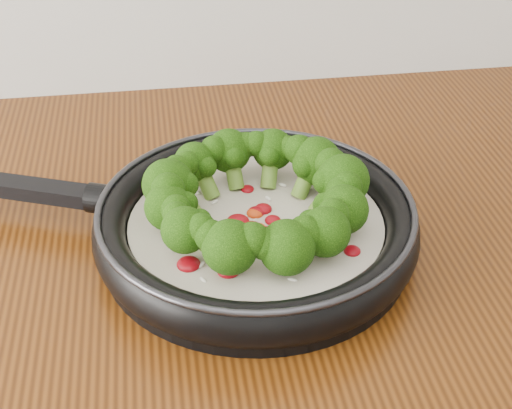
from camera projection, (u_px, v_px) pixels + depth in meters
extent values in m
cylinder|color=black|center=(256.00, 243.00, 0.69)|extent=(0.37, 0.37, 0.01)
torus|color=black|center=(256.00, 224.00, 0.68)|extent=(0.39, 0.39, 0.03)
torus|color=#2D2D33|center=(256.00, 206.00, 0.67)|extent=(0.38, 0.38, 0.01)
cube|color=black|center=(28.00, 189.00, 0.72)|extent=(0.17, 0.09, 0.01)
cylinder|color=black|center=(102.00, 199.00, 0.71)|extent=(0.04, 0.04, 0.03)
cylinder|color=beige|center=(256.00, 230.00, 0.68)|extent=(0.31, 0.31, 0.02)
ellipsoid|color=maroon|center=(238.00, 222.00, 0.68)|extent=(0.03, 0.03, 0.01)
ellipsoid|color=maroon|center=(225.00, 226.00, 0.67)|extent=(0.02, 0.02, 0.01)
ellipsoid|color=#DC3E0E|center=(189.00, 232.00, 0.66)|extent=(0.02, 0.02, 0.01)
ellipsoid|color=maroon|center=(208.00, 236.00, 0.66)|extent=(0.02, 0.02, 0.01)
ellipsoid|color=maroon|center=(189.00, 264.00, 0.62)|extent=(0.02, 0.02, 0.01)
ellipsoid|color=#DC3E0E|center=(178.00, 209.00, 0.69)|extent=(0.02, 0.02, 0.01)
ellipsoid|color=maroon|center=(267.00, 234.00, 0.66)|extent=(0.03, 0.03, 0.01)
ellipsoid|color=maroon|center=(256.00, 212.00, 0.69)|extent=(0.02, 0.02, 0.01)
ellipsoid|color=#DC3E0E|center=(264.00, 242.00, 0.65)|extent=(0.02, 0.02, 0.01)
ellipsoid|color=maroon|center=(252.00, 228.00, 0.67)|extent=(0.02, 0.02, 0.01)
ellipsoid|color=maroon|center=(228.00, 271.00, 0.62)|extent=(0.03, 0.03, 0.01)
ellipsoid|color=#DC3E0E|center=(255.00, 213.00, 0.69)|extent=(0.02, 0.02, 0.01)
ellipsoid|color=maroon|center=(256.00, 239.00, 0.65)|extent=(0.03, 0.03, 0.01)
ellipsoid|color=maroon|center=(352.00, 251.00, 0.64)|extent=(0.02, 0.02, 0.01)
ellipsoid|color=#DC3E0E|center=(207.00, 235.00, 0.66)|extent=(0.02, 0.02, 0.01)
ellipsoid|color=maroon|center=(273.00, 220.00, 0.68)|extent=(0.02, 0.02, 0.01)
ellipsoid|color=maroon|center=(263.00, 209.00, 0.69)|extent=(0.02, 0.02, 0.01)
ellipsoid|color=#DC3E0E|center=(335.00, 236.00, 0.66)|extent=(0.02, 0.02, 0.01)
ellipsoid|color=maroon|center=(164.00, 194.00, 0.71)|extent=(0.03, 0.03, 0.01)
ellipsoid|color=maroon|center=(247.00, 189.00, 0.72)|extent=(0.02, 0.02, 0.01)
ellipsoid|color=#DC3E0E|center=(257.00, 229.00, 0.67)|extent=(0.03, 0.03, 0.01)
ellipsoid|color=white|center=(255.00, 224.00, 0.67)|extent=(0.01, 0.01, 0.00)
ellipsoid|color=white|center=(269.00, 220.00, 0.68)|extent=(0.01, 0.01, 0.00)
ellipsoid|color=white|center=(196.00, 192.00, 0.72)|extent=(0.01, 0.01, 0.00)
ellipsoid|color=white|center=(318.00, 242.00, 0.65)|extent=(0.01, 0.01, 0.00)
ellipsoid|color=white|center=(293.00, 280.00, 0.61)|extent=(0.01, 0.01, 0.00)
ellipsoid|color=white|center=(255.00, 221.00, 0.68)|extent=(0.01, 0.01, 0.00)
ellipsoid|color=white|center=(272.00, 231.00, 0.66)|extent=(0.01, 0.00, 0.00)
ellipsoid|color=white|center=(272.00, 169.00, 0.76)|extent=(0.01, 0.00, 0.00)
ellipsoid|color=white|center=(203.00, 280.00, 0.61)|extent=(0.01, 0.01, 0.00)
ellipsoid|color=white|center=(298.00, 221.00, 0.68)|extent=(0.01, 0.01, 0.00)
ellipsoid|color=white|center=(202.00, 265.00, 0.62)|extent=(0.01, 0.01, 0.00)
ellipsoid|color=white|center=(285.00, 257.00, 0.63)|extent=(0.01, 0.01, 0.00)
ellipsoid|color=white|center=(222.00, 272.00, 0.62)|extent=(0.01, 0.01, 0.00)
ellipsoid|color=white|center=(238.00, 257.00, 0.63)|extent=(0.01, 0.01, 0.00)
ellipsoid|color=white|center=(268.00, 199.00, 0.71)|extent=(0.01, 0.01, 0.00)
ellipsoid|color=white|center=(244.00, 218.00, 0.68)|extent=(0.01, 0.01, 0.00)
ellipsoid|color=white|center=(234.00, 239.00, 0.65)|extent=(0.01, 0.01, 0.00)
ellipsoid|color=white|center=(281.00, 231.00, 0.67)|extent=(0.01, 0.01, 0.00)
ellipsoid|color=white|center=(233.00, 223.00, 0.67)|extent=(0.01, 0.01, 0.00)
ellipsoid|color=white|center=(215.00, 202.00, 0.70)|extent=(0.01, 0.01, 0.00)
ellipsoid|color=white|center=(189.00, 180.00, 0.74)|extent=(0.01, 0.00, 0.00)
ellipsoid|color=white|center=(282.00, 185.00, 0.73)|extent=(0.01, 0.01, 0.00)
ellipsoid|color=white|center=(338.00, 220.00, 0.68)|extent=(0.01, 0.01, 0.00)
cylinder|color=olive|center=(326.00, 221.00, 0.66)|extent=(0.03, 0.03, 0.03)
sphere|color=black|center=(344.00, 210.00, 0.65)|extent=(0.06, 0.06, 0.04)
sphere|color=black|center=(341.00, 192.00, 0.66)|extent=(0.04, 0.04, 0.03)
sphere|color=black|center=(336.00, 214.00, 0.63)|extent=(0.03, 0.03, 0.03)
sphere|color=black|center=(325.00, 205.00, 0.65)|extent=(0.03, 0.03, 0.02)
cylinder|color=olive|center=(325.00, 199.00, 0.68)|extent=(0.03, 0.02, 0.04)
sphere|color=black|center=(343.00, 180.00, 0.68)|extent=(0.06, 0.06, 0.05)
sphere|color=black|center=(331.00, 164.00, 0.69)|extent=(0.04, 0.04, 0.03)
sphere|color=black|center=(346.00, 187.00, 0.66)|extent=(0.04, 0.04, 0.03)
sphere|color=black|center=(326.00, 181.00, 0.67)|extent=(0.03, 0.03, 0.02)
cylinder|color=olive|center=(304.00, 182.00, 0.71)|extent=(0.03, 0.03, 0.04)
sphere|color=black|center=(316.00, 161.00, 0.71)|extent=(0.06, 0.06, 0.05)
sphere|color=black|center=(299.00, 150.00, 0.71)|extent=(0.04, 0.04, 0.03)
sphere|color=black|center=(328.00, 164.00, 0.69)|extent=(0.04, 0.04, 0.03)
sphere|color=black|center=(305.00, 165.00, 0.70)|extent=(0.03, 0.03, 0.02)
cylinder|color=olive|center=(270.00, 172.00, 0.72)|extent=(0.03, 0.03, 0.04)
sphere|color=black|center=(273.00, 149.00, 0.73)|extent=(0.05, 0.05, 0.04)
sphere|color=black|center=(257.00, 144.00, 0.72)|extent=(0.03, 0.03, 0.03)
sphere|color=black|center=(288.00, 148.00, 0.72)|extent=(0.03, 0.03, 0.02)
sphere|color=black|center=(270.00, 156.00, 0.71)|extent=(0.03, 0.03, 0.02)
cylinder|color=olive|center=(234.00, 173.00, 0.72)|extent=(0.02, 0.03, 0.04)
sphere|color=black|center=(229.00, 151.00, 0.73)|extent=(0.06, 0.06, 0.04)
sphere|color=black|center=(214.00, 150.00, 0.71)|extent=(0.04, 0.04, 0.03)
sphere|color=black|center=(246.00, 145.00, 0.72)|extent=(0.03, 0.03, 0.03)
sphere|color=black|center=(234.00, 157.00, 0.71)|extent=(0.03, 0.03, 0.02)
cylinder|color=olive|center=(207.00, 183.00, 0.71)|extent=(0.03, 0.03, 0.03)
sphere|color=black|center=(195.00, 162.00, 0.71)|extent=(0.05, 0.05, 0.04)
sphere|color=black|center=(187.00, 164.00, 0.69)|extent=(0.03, 0.03, 0.03)
sphere|color=black|center=(208.00, 153.00, 0.71)|extent=(0.03, 0.03, 0.02)
sphere|color=black|center=(206.00, 167.00, 0.70)|extent=(0.03, 0.03, 0.02)
cylinder|color=olive|center=(186.00, 202.00, 0.68)|extent=(0.03, 0.02, 0.04)
sphere|color=black|center=(168.00, 185.00, 0.67)|extent=(0.06, 0.06, 0.05)
sphere|color=black|center=(168.00, 189.00, 0.65)|extent=(0.04, 0.04, 0.03)
sphere|color=black|center=(177.00, 170.00, 0.68)|extent=(0.04, 0.04, 0.03)
sphere|color=black|center=(186.00, 185.00, 0.67)|extent=(0.03, 0.03, 0.02)
cylinder|color=olive|center=(186.00, 219.00, 0.66)|extent=(0.03, 0.02, 0.03)
sphere|color=black|center=(168.00, 207.00, 0.65)|extent=(0.06, 0.06, 0.04)
sphere|color=black|center=(176.00, 210.00, 0.63)|extent=(0.03, 0.03, 0.03)
sphere|color=black|center=(169.00, 192.00, 0.66)|extent=(0.03, 0.03, 0.02)
sphere|color=black|center=(186.00, 203.00, 0.65)|extent=(0.03, 0.03, 0.02)
cylinder|color=olive|center=(200.00, 239.00, 0.63)|extent=(0.03, 0.03, 0.04)
sphere|color=black|center=(185.00, 230.00, 0.61)|extent=(0.05, 0.05, 0.04)
sphere|color=black|center=(201.00, 228.00, 0.60)|extent=(0.03, 0.03, 0.03)
sphere|color=black|center=(177.00, 215.00, 0.62)|extent=(0.03, 0.03, 0.02)
sphere|color=black|center=(200.00, 220.00, 0.62)|extent=(0.03, 0.03, 0.02)
cylinder|color=olive|center=(236.00, 252.00, 0.62)|extent=(0.03, 0.03, 0.03)
sphere|color=black|center=(230.00, 247.00, 0.60)|extent=(0.06, 0.06, 0.05)
sphere|color=black|center=(252.00, 239.00, 0.59)|extent=(0.04, 0.04, 0.03)
sphere|color=black|center=(211.00, 236.00, 0.60)|extent=(0.04, 0.04, 0.03)
sphere|color=black|center=(236.00, 234.00, 0.61)|extent=(0.03, 0.03, 0.02)
cylinder|color=olive|center=(280.00, 252.00, 0.62)|extent=(0.02, 0.03, 0.03)
sphere|color=black|center=(287.00, 248.00, 0.60)|extent=(0.06, 0.06, 0.05)
sphere|color=black|center=(305.00, 232.00, 0.61)|extent=(0.04, 0.04, 0.03)
sphere|color=black|center=(265.00, 244.00, 0.60)|extent=(0.04, 0.04, 0.03)
sphere|color=black|center=(280.00, 234.00, 0.61)|extent=(0.03, 0.03, 0.02)
cylinder|color=olive|center=(310.00, 240.00, 0.63)|extent=(0.03, 0.03, 0.03)
sphere|color=black|center=(325.00, 232.00, 0.62)|extent=(0.06, 0.06, 0.04)
sphere|color=black|center=(333.00, 214.00, 0.62)|extent=(0.04, 0.04, 0.03)
sphere|color=black|center=(309.00, 233.00, 0.60)|extent=(0.03, 0.03, 0.03)
sphere|color=black|center=(310.00, 222.00, 0.62)|extent=(0.03, 0.03, 0.02)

